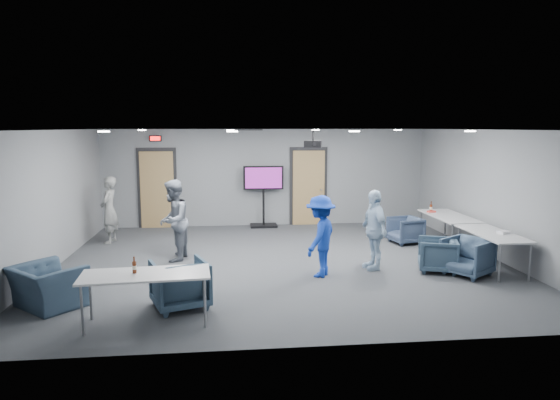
{
  "coord_description": "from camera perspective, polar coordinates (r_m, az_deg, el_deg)",
  "views": [
    {
      "loc": [
        -1.1,
        -9.9,
        2.75
      ],
      "look_at": [
        0.03,
        0.65,
        1.2
      ],
      "focal_mm": 32.0,
      "sensor_mm": 36.0,
      "label": 1
    }
  ],
  "objects": [
    {
      "name": "table_right_a",
      "position": [
        12.17,
        18.76,
        -1.89
      ],
      "size": [
        0.79,
        1.89,
        0.73
      ],
      "rotation": [
        0.0,
        0.0,
        1.57
      ],
      "color": "silver",
      "rests_on": "floor"
    },
    {
      "name": "table_right_b",
      "position": [
        10.51,
        23.1,
        -3.7
      ],
      "size": [
        0.73,
        1.76,
        0.73
      ],
      "rotation": [
        0.0,
        0.0,
        1.57
      ],
      "color": "silver",
      "rests_on": "floor"
    },
    {
      "name": "chair_right_b",
      "position": [
        10.09,
        17.54,
        -6.0
      ],
      "size": [
        0.9,
        0.88,
        0.65
      ],
      "primitive_type": "imported",
      "rotation": [
        0.0,
        0.0,
        -1.9
      ],
      "color": "#324557",
      "rests_on": "floor"
    },
    {
      "name": "projector",
      "position": [
        10.62,
        3.81,
        6.43
      ],
      "size": [
        0.43,
        0.39,
        0.36
      ],
      "rotation": [
        0.0,
        0.0,
        -0.27
      ],
      "color": "black",
      "rests_on": "ceiling"
    },
    {
      "name": "person_c",
      "position": [
        9.87,
        10.68,
        -3.35
      ],
      "size": [
        0.52,
        0.96,
        1.56
      ],
      "primitive_type": "imported",
      "rotation": [
        0.0,
        0.0,
        -1.41
      ],
      "color": "silver",
      "rests_on": "floor"
    },
    {
      "name": "hvac_diffuser",
      "position": [
        12.71,
        -3.46,
        8.01
      ],
      "size": [
        0.6,
        0.6,
        0.03
      ],
      "primitive_type": "cube",
      "color": "black",
      "rests_on": "ceiling"
    },
    {
      "name": "wall_front",
      "position": [
        6.16,
        4.34,
        -4.86
      ],
      "size": [
        9.0,
        0.02,
        2.7
      ],
      "primitive_type": "cube",
      "color": "slate",
      "rests_on": "floor"
    },
    {
      "name": "wall_right",
      "position": [
        11.46,
        23.19,
        0.62
      ],
      "size": [
        0.02,
        8.0,
        2.7
      ],
      "primitive_type": "cube",
      "color": "slate",
      "rests_on": "floor"
    },
    {
      "name": "wrapper",
      "position": [
        10.51,
        24.21,
        -3.37
      ],
      "size": [
        0.26,
        0.22,
        0.05
      ],
      "primitive_type": "cube",
      "rotation": [
        0.0,
        0.0,
        0.34
      ],
      "color": "silver",
      "rests_on": "table_right_b"
    },
    {
      "name": "person_b",
      "position": [
        10.54,
        -12.11,
        -2.3
      ],
      "size": [
        0.76,
        0.91,
        1.68
      ],
      "primitive_type": "imported",
      "rotation": [
        0.0,
        0.0,
        -1.73
      ],
      "color": "slate",
      "rests_on": "floor"
    },
    {
      "name": "wall_left",
      "position": [
        10.56,
        -24.85,
        -0.08
      ],
      "size": [
        0.02,
        8.0,
        2.7
      ],
      "primitive_type": "cube",
      "color": "slate",
      "rests_on": "floor"
    },
    {
      "name": "bottle_right",
      "position": [
        12.53,
        16.87,
        -0.88
      ],
      "size": [
        0.07,
        0.07,
        0.26
      ],
      "color": "#57220E",
      "rests_on": "table_right_a"
    },
    {
      "name": "person_d",
      "position": [
        9.26,
        4.64,
        -4.14
      ],
      "size": [
        0.98,
        1.13,
        1.52
      ],
      "primitive_type": "imported",
      "rotation": [
        0.0,
        0.0,
        -2.1
      ],
      "color": "#1837A2",
      "rests_on": "floor"
    },
    {
      "name": "door_left",
      "position": [
        14.08,
        -13.84,
        1.22
      ],
      "size": [
        1.06,
        0.17,
        2.24
      ],
      "color": "black",
      "rests_on": "wall_back"
    },
    {
      "name": "chair_right_a",
      "position": [
        12.28,
        14.12,
        -3.37
      ],
      "size": [
        0.82,
        0.8,
        0.63
      ],
      "primitive_type": "imported",
      "rotation": [
        0.0,
        0.0,
        -1.37
      ],
      "color": "#324057",
      "rests_on": "floor"
    },
    {
      "name": "snack_box",
      "position": [
        12.47,
        16.92,
        -1.27
      ],
      "size": [
        0.2,
        0.15,
        0.04
      ],
      "primitive_type": "cube",
      "rotation": [
        0.0,
        0.0,
        0.16
      ],
      "color": "#D33F34",
      "rests_on": "table_right_a"
    },
    {
      "name": "door_right",
      "position": [
        14.14,
        3.27,
        1.48
      ],
      "size": [
        1.06,
        0.17,
        2.24
      ],
      "color": "black",
      "rests_on": "wall_back"
    },
    {
      "name": "floor",
      "position": [
        10.33,
        0.21,
        -7.12
      ],
      "size": [
        9.0,
        9.0,
        0.0
      ],
      "primitive_type": "plane",
      "color": "#313438",
      "rests_on": "ground"
    },
    {
      "name": "table_front_left",
      "position": [
        7.29,
        -15.11,
        -8.45
      ],
      "size": [
        1.82,
        0.86,
        0.73
      ],
      "rotation": [
        0.0,
        0.0,
        0.07
      ],
      "color": "silver",
      "rests_on": "floor"
    },
    {
      "name": "chair_front_b",
      "position": [
        8.57,
        -25.05,
        -8.94
      ],
      "size": [
        1.33,
        1.32,
        0.65
      ],
      "primitive_type": "imported",
      "rotation": [
        0.0,
        0.0,
        2.4
      ],
      "color": "#314355",
      "rests_on": "floor"
    },
    {
      "name": "downlights",
      "position": [
        9.96,
        0.22,
        7.94
      ],
      "size": [
        6.18,
        3.78,
        0.02
      ],
      "color": "white",
      "rests_on": "ceiling"
    },
    {
      "name": "chair_front_a",
      "position": [
        7.9,
        -11.38,
        -9.39
      ],
      "size": [
        1.02,
        1.03,
        0.74
      ],
      "primitive_type": "imported",
      "rotation": [
        0.0,
        0.0,
        3.48
      ],
      "color": "#374C5F",
      "rests_on": "floor"
    },
    {
      "name": "chair_right_c",
      "position": [
        10.0,
        20.62,
        -6.09
      ],
      "size": [
        1.07,
        1.06,
        0.71
      ],
      "primitive_type": "imported",
      "rotation": [
        0.0,
        0.0,
        -0.97
      ],
      "color": "#384A61",
      "rests_on": "floor"
    },
    {
      "name": "tv_stand",
      "position": [
        13.8,
        -1.9,
        0.87
      ],
      "size": [
        1.11,
        0.53,
        1.7
      ],
      "color": "black",
      "rests_on": "floor"
    },
    {
      "name": "exit_sign",
      "position": [
        13.96,
        -14.05,
        6.84
      ],
      "size": [
        0.32,
        0.08,
        0.16
      ],
      "color": "black",
      "rests_on": "wall_back"
    },
    {
      "name": "bottle_front",
      "position": [
        7.31,
        -16.31,
        -7.36
      ],
      "size": [
        0.06,
        0.06,
        0.24
      ],
      "color": "#57220E",
      "rests_on": "table_front_left"
    },
    {
      "name": "person_a",
      "position": [
        12.56,
        -18.93,
        -1.08
      ],
      "size": [
        0.45,
        0.62,
        1.6
      ],
      "primitive_type": "imported",
      "rotation": [
        0.0,
        0.0,
        -1.68
      ],
      "color": "gray",
      "rests_on": "floor"
    },
    {
      "name": "wall_back",
      "position": [
        14.01,
        -1.6,
        2.58
      ],
      "size": [
        9.0,
        0.02,
        2.7
      ],
      "primitive_type": "cube",
      "color": "slate",
      "rests_on": "floor"
    },
    {
      "name": "ceiling",
      "position": [
        9.96,
        0.22,
        8.03
      ],
      "size": [
        9.0,
        9.0,
        0.0
      ],
      "primitive_type": "plane",
      "rotation": [
        3.14,
        0.0,
        0.0
      ],
      "color": "silver",
      "rests_on": "wall_back"
    }
  ]
}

